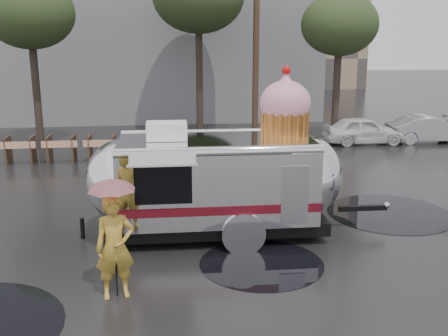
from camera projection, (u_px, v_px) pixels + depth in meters
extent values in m
plane|color=black|center=(248.00, 267.00, 10.81)|extent=(120.00, 120.00, 0.00)
cylinder|color=black|center=(261.00, 263.00, 10.99)|extent=(2.61, 2.61, 0.01)
cylinder|color=black|center=(389.00, 213.00, 14.10)|extent=(3.33, 3.33, 0.01)
cube|color=slate|center=(124.00, 4.00, 31.89)|extent=(22.00, 12.00, 13.00)
cylinder|color=#473323|center=(256.00, 39.00, 23.45)|extent=(0.28, 0.28, 9.00)
cylinder|color=#382D26|center=(35.00, 78.00, 21.86)|extent=(0.32, 0.32, 5.85)
ellipsoid|color=#26361A|center=(30.00, 13.00, 21.22)|extent=(3.64, 3.64, 2.86)
cylinder|color=#382D26|center=(199.00, 63.00, 24.42)|extent=(0.32, 0.32, 6.75)
cylinder|color=#382D26|center=(337.00, 80.00, 23.30)|extent=(0.32, 0.32, 5.40)
ellipsoid|color=#26361A|center=(340.00, 25.00, 22.71)|extent=(3.36, 3.36, 2.64)
cube|color=#473323|center=(8.00, 150.00, 19.51)|extent=(0.08, 0.80, 1.00)
cube|color=#473323|center=(33.00, 149.00, 19.61)|extent=(0.08, 0.80, 1.00)
cube|color=#E5590C|center=(17.00, 145.00, 19.13)|extent=(1.30, 0.04, 0.25)
cube|color=#473323|center=(50.00, 149.00, 19.67)|extent=(0.08, 0.80, 1.00)
cube|color=#473323|center=(74.00, 148.00, 19.77)|extent=(0.08, 0.80, 1.00)
cube|color=#E5590C|center=(59.00, 144.00, 19.29)|extent=(1.30, 0.04, 0.25)
cube|color=#473323|center=(90.00, 148.00, 19.83)|extent=(0.08, 0.80, 1.00)
cube|color=#473323|center=(114.00, 148.00, 19.93)|extent=(0.08, 0.80, 1.00)
cube|color=#E5590C|center=(101.00, 143.00, 19.45)|extent=(1.30, 0.04, 0.25)
imported|color=silver|center=(364.00, 128.00, 22.94)|extent=(4.00, 1.80, 1.40)
imported|color=#B2B2B7|center=(429.00, 127.00, 23.26)|extent=(4.00, 1.80, 1.40)
cube|color=silver|center=(216.00, 177.00, 12.33)|extent=(4.47, 2.34, 1.83)
ellipsoid|color=silver|center=(308.00, 174.00, 12.56)|extent=(1.53, 2.34, 1.83)
ellipsoid|color=silver|center=(119.00, 179.00, 12.09)|extent=(1.53, 2.34, 1.83)
cube|color=black|center=(216.00, 219.00, 12.59)|extent=(5.08, 2.04, 0.30)
cylinder|color=black|center=(243.00, 234.00, 11.64)|extent=(0.71, 0.22, 0.71)
cylinder|color=black|center=(231.00, 205.00, 13.65)|extent=(0.71, 0.22, 0.71)
cylinder|color=silver|center=(244.00, 235.00, 11.49)|extent=(0.98, 0.10, 0.97)
cube|color=black|center=(363.00, 208.00, 12.94)|extent=(1.22, 0.12, 0.12)
sphere|color=silver|center=(387.00, 205.00, 12.99)|extent=(0.16, 0.16, 0.16)
cylinder|color=black|center=(82.00, 228.00, 12.29)|extent=(0.10, 0.10, 0.51)
cube|color=#4F0A13|center=(221.00, 211.00, 11.32)|extent=(4.47, 0.04, 0.20)
cube|color=#4F0A13|center=(211.00, 182.00, 13.56)|extent=(4.47, 0.04, 0.20)
cube|color=black|center=(163.00, 186.00, 11.03)|extent=(1.22, 0.03, 0.81)
cube|color=#ADABA2|center=(162.00, 165.00, 10.67)|extent=(1.42, 0.51, 0.15)
cube|color=silver|center=(295.00, 195.00, 11.40)|extent=(0.61, 0.03, 1.32)
cube|color=white|center=(167.00, 131.00, 11.94)|extent=(0.92, 0.66, 0.39)
cylinder|color=orange|center=(285.00, 124.00, 12.20)|extent=(1.06, 1.06, 0.61)
ellipsoid|color=pink|center=(285.00, 103.00, 12.08)|extent=(1.18, 1.18, 1.06)
cone|color=pink|center=(286.00, 80.00, 11.95)|extent=(0.51, 0.51, 0.41)
sphere|color=red|center=(286.00, 70.00, 11.89)|extent=(0.20, 0.20, 0.20)
imported|color=gold|center=(115.00, 247.00, 9.39)|extent=(0.78, 0.61, 1.92)
imported|color=pink|center=(112.00, 197.00, 9.16)|extent=(1.03, 1.03, 0.70)
cylinder|color=black|center=(115.00, 254.00, 9.43)|extent=(0.02, 0.02, 1.65)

